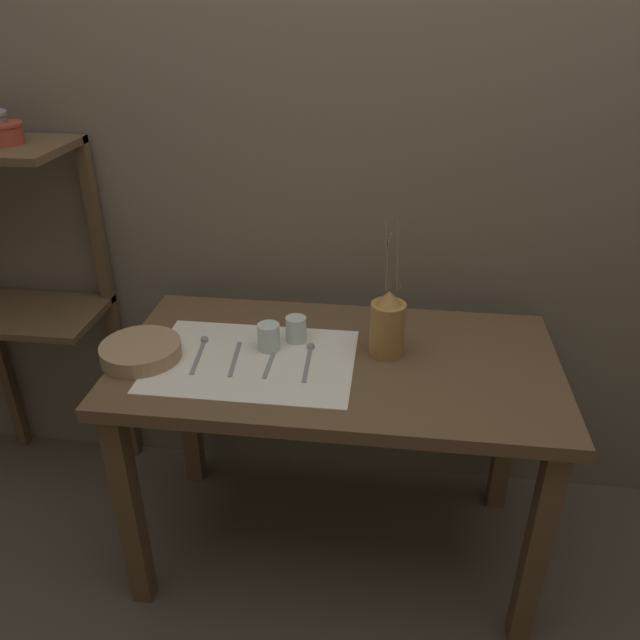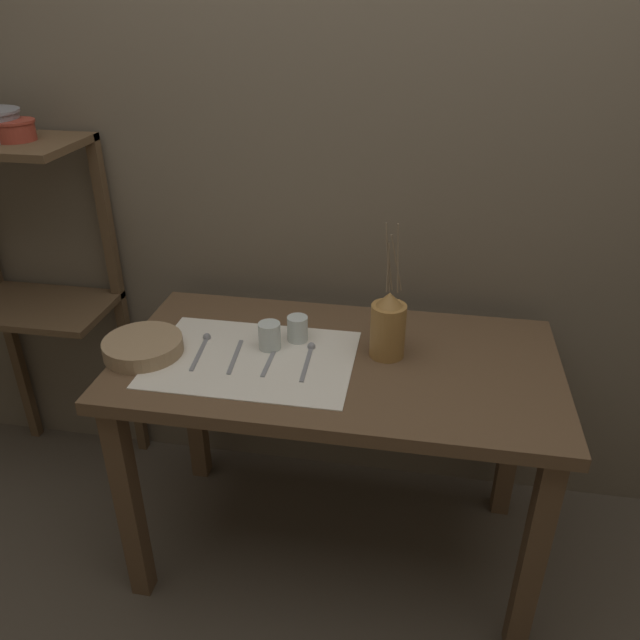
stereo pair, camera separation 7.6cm
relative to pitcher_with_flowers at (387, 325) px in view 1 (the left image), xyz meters
The scene contains 14 objects.
ground_plane 0.87m from the pitcher_with_flowers, 163.27° to the right, with size 12.00×12.00×0.00m, color brown.
stone_wall_back 0.55m from the pitcher_with_flowers, 108.98° to the left, with size 7.00×0.06×2.40m.
wooden_table 0.25m from the pitcher_with_flowers, 163.27° to the right, with size 1.28×0.67×0.77m.
wooden_shelf_unit 1.28m from the pitcher_with_flowers, 169.43° to the left, with size 0.53×0.33×1.30m.
linen_cloth 0.40m from the pitcher_with_flowers, 166.52° to the right, with size 0.58×0.41×0.00m.
pitcher_with_flowers is the anchor object (origin of this frame).
wooden_bowl 0.71m from the pitcher_with_flowers, behind, with size 0.23×0.23×0.05m.
glass_tumbler_near 0.35m from the pitcher_with_flowers, behind, with size 0.07×0.07×0.08m.
glass_tumbler_far 0.28m from the pitcher_with_flowers, behind, with size 0.06×0.06×0.08m.
spoon_outer 0.55m from the pitcher_with_flowers, behind, with size 0.03×0.20×0.02m.
knife_center 0.45m from the pitcher_with_flowers, 167.61° to the right, with size 0.03×0.19×0.00m.
fork_outer 0.35m from the pitcher_with_flowers, 164.57° to the right, with size 0.01×0.19×0.00m.
spoon_inner 0.24m from the pitcher_with_flowers, 169.74° to the right, with size 0.02×0.20×0.02m.
metal_pot_small 1.29m from the pitcher_with_flowers, behind, with size 0.13×0.13×0.06m.
Camera 1 is at (0.14, -1.54, 1.72)m, focal length 35.00 mm.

